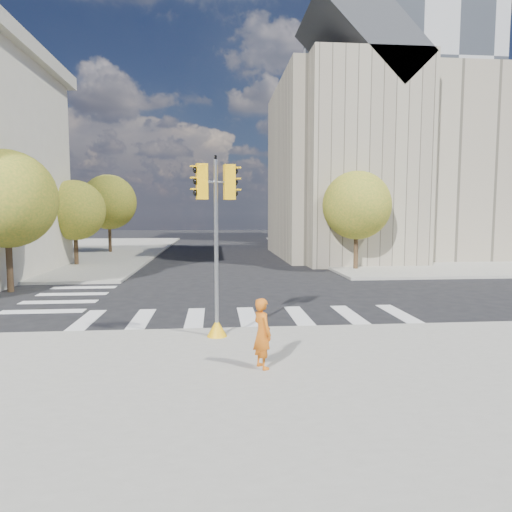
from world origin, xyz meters
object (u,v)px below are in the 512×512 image
(lamp_far, at_px, (306,203))
(photographer, at_px, (262,333))
(lamp_near, at_px, (346,199))
(traffic_signal, at_px, (216,260))

(lamp_far, bearing_deg, photographer, -102.92)
(lamp_near, xyz_separation_m, photographer, (-8.18, -21.66, -3.64))
(lamp_near, height_order, lamp_far, same)
(lamp_far, bearing_deg, lamp_near, -90.00)
(lamp_near, bearing_deg, photographer, -110.69)
(lamp_far, height_order, photographer, lamp_far)
(lamp_near, distance_m, traffic_signal, 21.17)
(lamp_near, relative_size, photographer, 5.15)
(lamp_near, distance_m, lamp_far, 14.00)
(lamp_near, bearing_deg, traffic_signal, -115.82)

